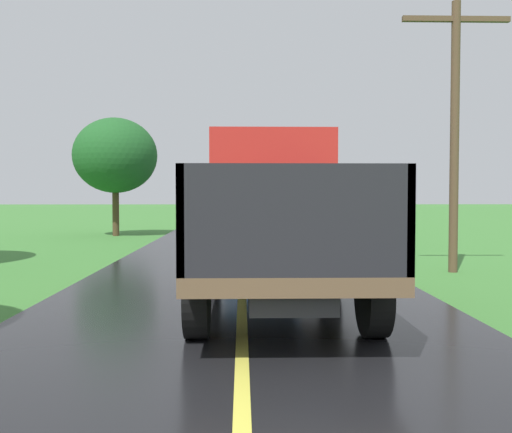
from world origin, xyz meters
name	(u,v)px	position (x,y,z in m)	size (l,w,h in m)	color
banana_truck_near	(273,213)	(0.50, 9.17, 1.47)	(2.38, 5.82, 2.80)	#2D2D30
banana_truck_far	(258,202)	(0.59, 21.00, 1.48)	(2.38, 5.81, 2.80)	#2D2D30
utility_pole_roadside	(455,123)	(4.83, 12.89, 3.39)	(2.43, 0.20, 6.12)	brown
roadside_tree_far_left	(115,156)	(-5.39, 24.62, 3.42)	(3.54, 3.54, 5.02)	#4C3823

